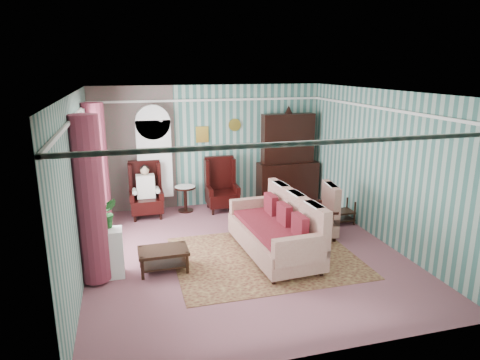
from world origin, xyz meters
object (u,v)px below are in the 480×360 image
object	(u,v)px
wingback_right	(222,185)
coffee_table	(164,260)
sofa	(274,227)
bookcase	(155,164)
wingback_left	(146,190)
seated_woman	(146,192)
plant_stand	(106,254)
round_side_table	(185,199)
floral_armchair	(314,213)
dresser_hutch	(288,155)
nest_table	(342,211)

from	to	relation	value
wingback_right	coffee_table	size ratio (longest dim) A/B	1.53
sofa	bookcase	bearing A→B (deg)	27.26
wingback_left	sofa	distance (m)	3.39
seated_woman	bookcase	bearing A→B (deg)	57.34
wingback_left	wingback_right	xyz separation A→B (m)	(1.75, 0.00, 0.00)
seated_woman	plant_stand	distance (m)	2.87
seated_woman	round_side_table	world-z (taller)	seated_woman
round_side_table	floral_armchair	xyz separation A→B (m)	(2.25, -2.22, 0.19)
round_side_table	plant_stand	world-z (taller)	plant_stand
plant_stand	coffee_table	size ratio (longest dim) A/B	0.98
dresser_hutch	plant_stand	bearing A→B (deg)	-144.92
seated_woman	plant_stand	xyz separation A→B (m)	(-0.80, -2.75, -0.19)
round_side_table	coffee_table	distance (m)	3.04
bookcase	plant_stand	xyz separation A→B (m)	(-1.05, -3.14, -0.72)
wingback_left	floral_armchair	world-z (taller)	wingback_left
round_side_table	seated_woman	bearing A→B (deg)	-170.54
plant_stand	seated_woman	bearing A→B (deg)	73.78
plant_stand	round_side_table	bearing A→B (deg)	59.62
bookcase	sofa	xyz separation A→B (m)	(1.84, -3.07, -0.58)
wingback_left	sofa	xyz separation A→B (m)	(2.09, -2.68, -0.08)
coffee_table	floral_armchair	bearing A→B (deg)	13.28
coffee_table	sofa	bearing A→B (deg)	3.18
nest_table	coffee_table	distance (m)	4.15
nest_table	sofa	bearing A→B (deg)	-150.40
nest_table	plant_stand	xyz separation A→B (m)	(-4.87, -1.20, 0.13)
wingback_right	coffee_table	xyz separation A→B (m)	(-1.64, -2.79, -0.43)
seated_woman	nest_table	size ratio (longest dim) A/B	2.19
round_side_table	floral_armchair	world-z (taller)	floral_armchair
sofa	nest_table	bearing A→B (deg)	-64.04
round_side_table	plant_stand	distance (m)	3.36
floral_armchair	bookcase	bearing A→B (deg)	57.73
round_side_table	sofa	distance (m)	3.08
wingback_right	plant_stand	xyz separation A→B (m)	(-2.55, -2.75, -0.22)
wingback_left	seated_woman	distance (m)	0.04
floral_armchair	round_side_table	bearing A→B (deg)	53.43
nest_table	plant_stand	distance (m)	5.02
floral_armchair	coffee_table	bearing A→B (deg)	111.31
wingback_left	seated_woman	world-z (taller)	wingback_left
dresser_hutch	seated_woman	world-z (taller)	dresser_hutch
nest_table	dresser_hutch	bearing A→B (deg)	107.39
wingback_right	dresser_hutch	bearing A→B (deg)	8.77
round_side_table	coffee_table	size ratio (longest dim) A/B	0.73
dresser_hutch	round_side_table	world-z (taller)	dresser_hutch
wingback_right	sofa	distance (m)	2.70
plant_stand	sofa	xyz separation A→B (m)	(2.89, 0.07, 0.14)
wingback_right	plant_stand	bearing A→B (deg)	-132.84
wingback_left	coffee_table	xyz separation A→B (m)	(0.11, -2.79, -0.43)
wingback_right	sofa	xyz separation A→B (m)	(0.34, -2.68, -0.08)
floral_armchair	nest_table	bearing A→B (deg)	-52.52
round_side_table	nest_table	bearing A→B (deg)	-28.20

